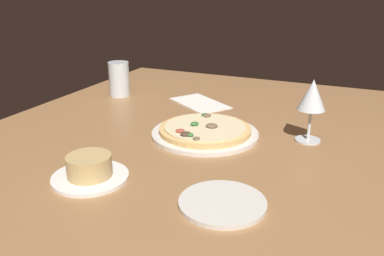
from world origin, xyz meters
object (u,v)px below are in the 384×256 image
Objects in this scene: ramekin_on_saucer at (90,170)px; paper_menu at (200,103)px; water_glass at (119,81)px; side_plate at (222,203)px; pizza_main at (205,131)px; wine_glass_far at (312,97)px.

paper_menu is (58.17, 0.11, -1.94)cm from ramekin_on_saucer.
water_glass is 79.65cm from side_plate.
ramekin_on_saucer is 1.33× the size of water_glass.
side_plate is at bearing -152.59° from pizza_main.
pizza_main is at bearing 27.41° from side_plate.
water_glass is (16.50, 67.00, -6.27)cm from wine_glass_far.
side_plate is (-54.60, -57.80, -4.76)cm from water_glass.
side_plate is 0.80× the size of paper_menu.
wine_glass_far reaches higher than ramekin_on_saucer.
paper_menu is at bearing 25.45° from pizza_main.
pizza_main is at bearing -120.66° from paper_menu.
side_plate is at bearing -119.58° from paper_menu.
ramekin_on_saucer is 55.20cm from wine_glass_far.
ramekin_on_saucer reaches higher than pizza_main.
pizza_main is 34.50cm from ramekin_on_saucer.
pizza_main is at bearing -20.77° from ramekin_on_saucer.
pizza_main is at bearing 105.91° from wine_glass_far.
ramekin_on_saucer is (-32.24, 12.23, 0.89)cm from pizza_main.
wine_glass_far is 43.48cm from paper_menu.
pizza_main is 34.83cm from side_plate.
wine_glass_far is 0.99× the size of side_plate.
wine_glass_far is at bearing -82.60° from paper_menu.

